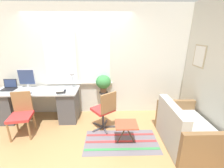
# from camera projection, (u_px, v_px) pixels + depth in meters

# --- Properties ---
(ground_plane) EXTENTS (14.00, 14.00, 0.00)m
(ground_plane) POSITION_uv_depth(u_px,v_px,m) (79.00, 126.00, 3.46)
(ground_plane) COLOR tan
(wall_back_with_window) EXTENTS (9.00, 0.12, 2.70)m
(wall_back_with_window) POSITION_uv_depth(u_px,v_px,m) (80.00, 62.00, 3.71)
(wall_back_with_window) COLOR silver
(wall_back_with_window) RESTS_ON ground_plane
(wall_right_with_picture) EXTENTS (0.08, 9.00, 2.70)m
(wall_right_with_picture) POSITION_uv_depth(u_px,v_px,m) (203.00, 68.00, 3.10)
(wall_right_with_picture) COLOR silver
(wall_right_with_picture) RESTS_ON ground_plane
(desk) EXTENTS (1.90, 0.64, 0.78)m
(desk) POSITION_uv_depth(u_px,v_px,m) (39.00, 104.00, 3.61)
(desk) COLOR #B2B7BC
(desk) RESTS_ON ground_plane
(laptop) EXTENTS (0.30, 0.24, 0.23)m
(laptop) POSITION_uv_depth(u_px,v_px,m) (9.00, 87.00, 3.53)
(laptop) COLOR black
(laptop) RESTS_ON desk
(monitor) EXTENTS (0.39, 0.16, 0.46)m
(monitor) POSITION_uv_depth(u_px,v_px,m) (27.00, 78.00, 3.57)
(monitor) COLOR silver
(monitor) RESTS_ON desk
(keyboard) EXTENTS (0.37, 0.12, 0.02)m
(keyboard) POSITION_uv_depth(u_px,v_px,m) (20.00, 93.00, 3.31)
(keyboard) COLOR slate
(keyboard) RESTS_ON desk
(mouse) EXTENTS (0.04, 0.07, 0.03)m
(mouse) POSITION_uv_depth(u_px,v_px,m) (31.00, 93.00, 3.30)
(mouse) COLOR slate
(mouse) RESTS_ON desk
(desk_lamp) EXTENTS (0.14, 0.14, 0.40)m
(desk_lamp) POSITION_uv_depth(u_px,v_px,m) (72.00, 77.00, 3.51)
(desk_lamp) COLOR #ADADB2
(desk_lamp) RESTS_ON desk
(book_stack) EXTENTS (0.22, 0.18, 0.08)m
(book_stack) POSITION_uv_depth(u_px,v_px,m) (61.00, 91.00, 3.30)
(book_stack) COLOR white
(book_stack) RESTS_ON desk
(desk_chair_wooden) EXTENTS (0.48, 0.48, 0.90)m
(desk_chair_wooden) POSITION_uv_depth(u_px,v_px,m) (21.00, 113.00, 3.06)
(desk_chair_wooden) COLOR olive
(desk_chair_wooden) RESTS_ON ground_plane
(office_chair_swivel) EXTENTS (0.57, 0.58, 0.91)m
(office_chair_swivel) POSITION_uv_depth(u_px,v_px,m) (105.00, 109.00, 3.20)
(office_chair_swivel) COLOR #47474C
(office_chair_swivel) RESTS_ON ground_plane
(couch_loveseat) EXTENTS (0.82, 1.22, 0.83)m
(couch_loveseat) POSITION_uv_depth(u_px,v_px,m) (185.00, 131.00, 2.82)
(couch_loveseat) COLOR beige
(couch_loveseat) RESTS_ON ground_plane
(plant_stand) EXTENTS (0.22, 0.22, 0.62)m
(plant_stand) POSITION_uv_depth(u_px,v_px,m) (104.00, 95.00, 3.85)
(plant_stand) COLOR #333338
(plant_stand) RESTS_ON ground_plane
(potted_plant) EXTENTS (0.38, 0.38, 0.44)m
(potted_plant) POSITION_uv_depth(u_px,v_px,m) (103.00, 82.00, 3.74)
(potted_plant) COLOR brown
(potted_plant) RESTS_ON plant_stand
(floor_rug_striped) EXTENTS (1.44, 0.73, 0.01)m
(floor_rug_striped) POSITION_uv_depth(u_px,v_px,m) (121.00, 142.00, 2.96)
(floor_rug_striped) COLOR slate
(floor_rug_striped) RESTS_ON ground_plane
(folding_stool) EXTENTS (0.41, 0.35, 0.43)m
(folding_stool) POSITION_uv_depth(u_px,v_px,m) (126.00, 126.00, 2.81)
(folding_stool) COLOR #B24C33
(folding_stool) RESTS_ON ground_plane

